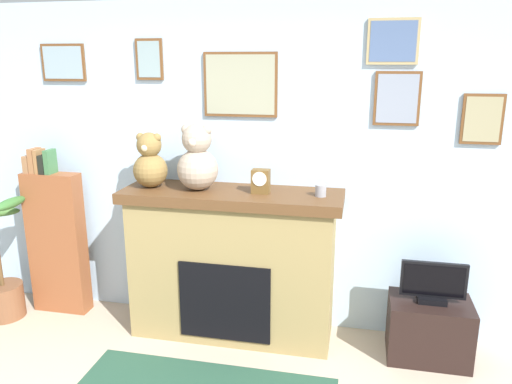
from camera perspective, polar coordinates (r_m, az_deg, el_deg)
name	(u,v)px	position (r m, az deg, el deg)	size (l,w,h in m)	color
back_wall	(239,167)	(4.03, -1.94, 2.88)	(5.20, 0.15, 2.60)	silver
fireplace	(233,263)	(3.95, -2.71, -8.16)	(1.68, 0.56, 1.19)	#937D4C
bookshelf	(56,239)	(4.61, -21.99, -5.08)	(0.49, 0.16, 1.45)	brown
potted_plant	(2,281)	(4.80, -27.24, -9.13)	(0.52, 0.60, 1.07)	brown
tv_stand	(429,329)	(4.00, 19.25, -14.70)	(0.58, 0.40, 0.45)	black
television	(433,284)	(3.84, 19.72, -9.94)	(0.46, 0.14, 0.31)	black
candle_jar	(321,191)	(3.62, 7.46, 0.17)	(0.08, 0.08, 0.09)	gray
mantel_clock	(261,181)	(3.67, 0.54, 1.25)	(0.13, 0.10, 0.18)	brown
teddy_bear_grey	(150,163)	(3.91, -12.10, 3.30)	(0.27, 0.27, 0.43)	olive
teddy_bear_tan	(197,160)	(3.76, -6.77, 3.62)	(0.31, 0.31, 0.50)	tan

